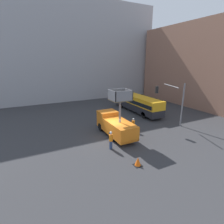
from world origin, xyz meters
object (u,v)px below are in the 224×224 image
Objects in this scene: traffic_light_pole at (173,98)px; utility_truck at (115,124)px; road_worker_near_truck at (111,140)px; traffic_cone_near_truck at (138,162)px; city_bus at (137,102)px; road_worker_directing at (133,125)px.

utility_truck is at bearing 174.76° from traffic_light_pole.
road_worker_near_truck is 2.46× the size of traffic_cone_near_truck.
utility_truck is at bearing 75.83° from road_worker_near_truck.
city_bus is at bearing 90.60° from traffic_light_pole.
traffic_light_pole is (0.09, -8.31, 2.34)m from city_bus.
utility_truck is at bearing 147.82° from city_bus.
utility_truck is 2.69m from road_worker_directing.
traffic_light_pole is (8.29, -0.76, 2.59)m from utility_truck.
utility_truck is 6.74m from traffic_cone_near_truck.
traffic_light_pole is at bearing -164.20° from city_bus.
traffic_light_pole is 3.32× the size of road_worker_directing.
traffic_cone_near_truck is at bearing -57.64° from road_worker_near_truck.
utility_truck is 11.15m from city_bus.
utility_truck is 3.66× the size of road_worker_directing.
road_worker_directing is at bearing 59.98° from traffic_cone_near_truck.
city_bus is 15.03× the size of traffic_cone_near_truck.
road_worker_near_truck reaches higher than traffic_cone_near_truck.
traffic_light_pole is at bearing 32.01° from road_worker_near_truck.
traffic_light_pole reaches higher than road_worker_near_truck.
traffic_light_pole reaches higher than road_worker_directing.
traffic_cone_near_truck is (0.77, -3.74, -0.61)m from road_worker_near_truck.
road_worker_directing is 2.27× the size of traffic_cone_near_truck.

